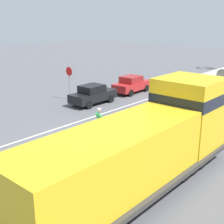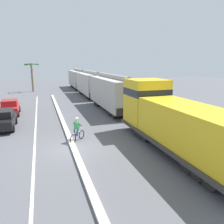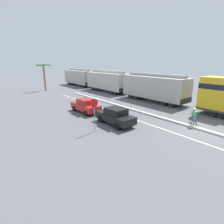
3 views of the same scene
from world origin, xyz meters
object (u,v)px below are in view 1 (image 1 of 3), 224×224
at_px(locomotive, 146,147).
at_px(parked_car_black, 93,94).
at_px(cyclist, 99,123).
at_px(stop_sign, 69,77).
at_px(parked_car_red, 132,84).

relative_size(locomotive, parked_car_black, 2.76).
distance_m(cyclist, stop_sign, 9.25).
bearing_deg(locomotive, parked_car_red, 129.75).
xyz_separation_m(locomotive, stop_sign, (-13.54, 7.65, 0.23)).
bearing_deg(stop_sign, parked_car_black, 7.04).
distance_m(locomotive, parked_car_red, 17.35).
height_order(parked_car_black, stop_sign, stop_sign).
distance_m(locomotive, parked_car_black, 13.61).
bearing_deg(parked_car_red, locomotive, -50.25).
bearing_deg(stop_sign, parked_car_red, 66.53).
xyz_separation_m(parked_car_black, cyclist, (5.38, -4.93, 0.00)).
xyz_separation_m(parked_car_red, stop_sign, (-2.46, -5.67, 1.21)).
relative_size(parked_car_red, cyclist, 2.48).
xyz_separation_m(locomotive, parked_car_red, (-11.08, 13.32, -0.98)).
xyz_separation_m(locomotive, parked_car_black, (-10.99, 7.97, -0.98)).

